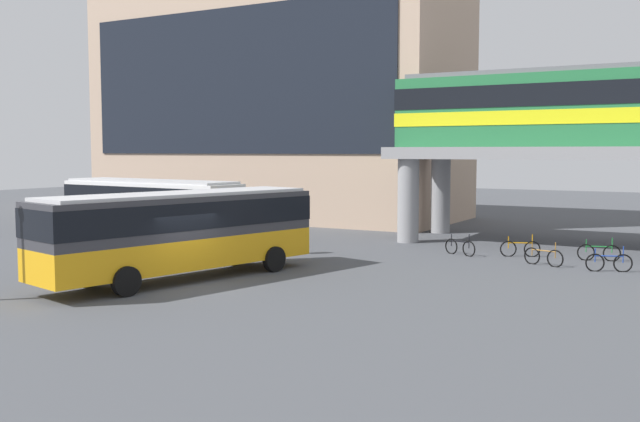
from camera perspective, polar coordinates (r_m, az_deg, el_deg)
name	(u,v)px	position (r m, az deg, el deg)	size (l,w,h in m)	color
ground_plane	(324,252)	(33.88, 0.30, -3.23)	(120.00, 120.00, 0.00)	#47494F
station_building	(278,99)	(52.49, -3.32, 8.83)	(25.98, 11.39, 16.87)	tan
bus_main	(181,226)	(26.79, -11.00, -1.16)	(5.13, 11.33, 3.22)	orange
bus_secondary	(150,203)	(38.69, -13.31, 0.60)	(11.24, 3.61, 3.22)	#1E4CB2
bicycle_green	(599,253)	(33.25, 21.25, -3.09)	(1.75, 0.51, 1.04)	black
bicycle_orange	(520,249)	(33.44, 15.60, -2.90)	(1.65, 0.80, 1.04)	black
bicycle_brown	(543,257)	(31.12, 17.31, -3.50)	(1.73, 0.60, 1.04)	black
bicycle_blue	(609,263)	(30.41, 21.95, -3.82)	(1.69, 0.70, 1.04)	black
bicycle_black	(460,247)	(33.31, 11.05, -2.84)	(1.67, 0.77, 1.04)	black
pedestrian_walking_across	(295,236)	(33.02, -1.98, -2.03)	(0.47, 0.41, 1.72)	maroon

